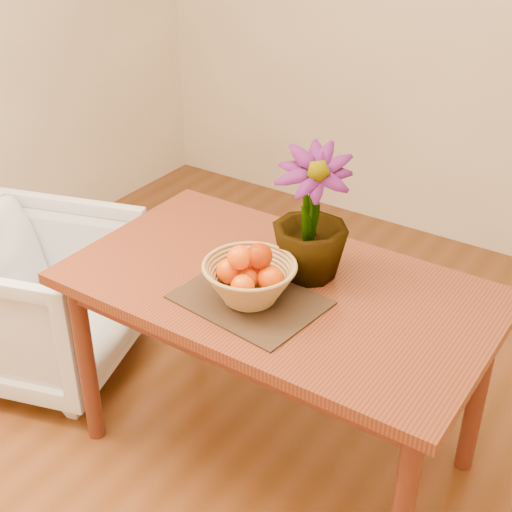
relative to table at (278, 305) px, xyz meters
The scene contains 7 objects.
floor 0.73m from the table, 90.00° to the right, with size 4.50×4.50×0.00m, color brown.
table is the anchor object (origin of this frame).
placemat 0.17m from the table, 98.50° to the right, with size 0.44×0.33×0.01m, color #3A2415.
wicker_basket 0.21m from the table, 98.50° to the right, with size 0.29×0.29×0.12m.
orange_pile 0.25m from the table, 97.14° to the right, with size 0.21×0.20×0.14m.
potted_plant 0.33m from the table, 61.74° to the left, with size 0.25×0.25×0.45m, color #184F16.
armchair 1.15m from the table, behind, with size 0.72×0.67×0.74m, color gray.
Camera 1 is at (1.03, -1.37, 2.01)m, focal length 50.00 mm.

